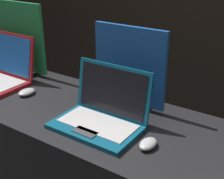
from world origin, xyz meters
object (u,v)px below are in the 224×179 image
(mouse_front, at_px, (27,92))
(promo_stand_middle, at_px, (129,70))
(laptop_front, at_px, (0,72))
(laptop_middle, at_px, (102,112))
(promo_stand_front, at_px, (21,40))
(mouse_middle, at_px, (148,144))

(mouse_front, distance_m, promo_stand_middle, 0.56)
(laptop_front, relative_size, laptop_middle, 1.00)
(mouse_front, bearing_deg, laptop_front, 171.66)
(promo_stand_front, height_order, promo_stand_middle, promo_stand_front)
(laptop_front, distance_m, laptop_middle, 0.76)
(mouse_front, height_order, laptop_middle, laptop_middle)
(promo_stand_front, xyz_separation_m, laptop_middle, (0.76, -0.24, -0.15))
(promo_stand_front, relative_size, laptop_middle, 1.16)
(mouse_middle, bearing_deg, mouse_front, 174.65)
(promo_stand_front, distance_m, laptop_middle, 0.81)
(laptop_middle, distance_m, promo_stand_middle, 0.25)
(mouse_front, distance_m, promo_stand_front, 0.38)
(laptop_front, relative_size, promo_stand_front, 0.86)
(mouse_middle, distance_m, promo_stand_middle, 0.40)
(mouse_front, relative_size, promo_stand_front, 0.23)
(laptop_middle, bearing_deg, laptop_front, 175.17)
(promo_stand_front, height_order, mouse_middle, promo_stand_front)
(mouse_front, height_order, mouse_middle, mouse_middle)
(promo_stand_front, xyz_separation_m, mouse_middle, (1.01, -0.29, -0.19))
(mouse_middle, bearing_deg, laptop_front, 173.88)
(promo_stand_middle, bearing_deg, laptop_middle, -90.00)
(promo_stand_front, bearing_deg, mouse_middle, -15.90)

